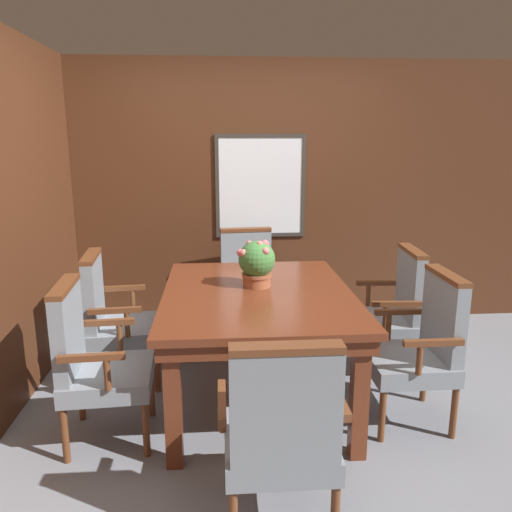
# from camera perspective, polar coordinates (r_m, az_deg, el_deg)

# --- Properties ---
(ground_plane) EXTENTS (14.00, 14.00, 0.00)m
(ground_plane) POSITION_cam_1_polar(r_m,az_deg,el_deg) (3.45, 0.94, -17.20)
(ground_plane) COLOR gray
(wall_back) EXTENTS (7.20, 0.08, 2.45)m
(wall_back) POSITION_cam_1_polar(r_m,az_deg,el_deg) (4.71, -0.90, 6.91)
(wall_back) COLOR #4C2816
(wall_back) RESTS_ON ground_plane
(dining_table) EXTENTS (1.22, 1.56, 0.78)m
(dining_table) POSITION_cam_1_polar(r_m,az_deg,el_deg) (3.29, 0.20, -5.64)
(dining_table) COLOR maroon
(dining_table) RESTS_ON ground_plane
(chair_head_near) EXTENTS (0.55, 0.50, 0.97)m
(chair_head_near) POSITION_cam_1_polar(r_m,az_deg,el_deg) (2.31, 2.92, -19.34)
(chair_head_near) COLOR brown
(chair_head_near) RESTS_ON ground_plane
(chair_left_near) EXTENTS (0.53, 0.57, 0.97)m
(chair_left_near) POSITION_cam_1_polar(r_m,az_deg,el_deg) (3.09, -18.09, -11.16)
(chair_left_near) COLOR brown
(chair_left_near) RESTS_ON ground_plane
(chair_right_far) EXTENTS (0.53, 0.57, 0.97)m
(chair_right_far) POSITION_cam_1_polar(r_m,az_deg,el_deg) (3.89, 15.24, -5.85)
(chair_right_far) COLOR brown
(chair_right_far) RESTS_ON ground_plane
(chair_head_far) EXTENTS (0.58, 0.54, 0.97)m
(chair_head_far) POSITION_cam_1_polar(r_m,az_deg,el_deg) (4.46, -0.92, -2.89)
(chair_head_far) COLOR brown
(chair_head_far) RESTS_ON ground_plane
(chair_left_far) EXTENTS (0.54, 0.58, 0.97)m
(chair_left_far) POSITION_cam_1_polar(r_m,az_deg,el_deg) (3.76, -15.96, -6.57)
(chair_left_far) COLOR brown
(chair_left_far) RESTS_ON ground_plane
(chair_right_near) EXTENTS (0.50, 0.55, 0.97)m
(chair_right_near) POSITION_cam_1_polar(r_m,az_deg,el_deg) (3.29, 18.34, -9.63)
(chair_right_near) COLOR brown
(chair_right_near) RESTS_ON ground_plane
(potted_plant) EXTENTS (0.26, 0.25, 0.32)m
(potted_plant) POSITION_cam_1_polar(r_m,az_deg,el_deg) (3.33, 0.09, -0.75)
(potted_plant) COLOR #9E5638
(potted_plant) RESTS_ON dining_table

